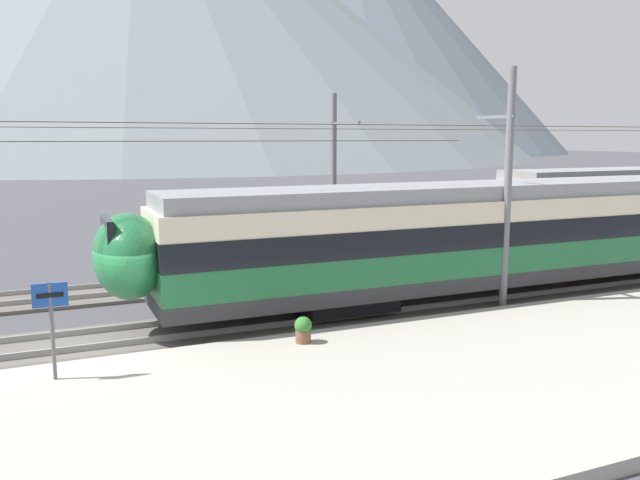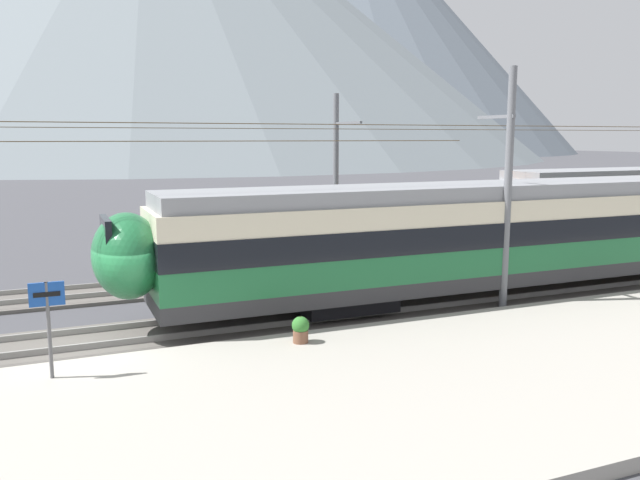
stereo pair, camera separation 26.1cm
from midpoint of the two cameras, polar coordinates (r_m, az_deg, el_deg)
The scene contains 11 objects.
ground_plane at distance 16.96m, azimuth -18.89°, elevation -9.73°, with size 400.00×400.00×0.00m, color #424247.
platform_slab at distance 12.26m, azimuth -16.89°, elevation -16.31°, with size 120.00×8.39×0.29m, color #A39E93.
track_near at distance 17.93m, azimuth -19.18°, elevation -8.49°, with size 120.00×3.00×0.28m.
track_far at distance 23.28m, azimuth -20.26°, elevation -4.57°, with size 120.00×3.00×0.28m.
train_near_platform at distance 23.91m, azimuth 20.13°, elevation 1.06°, with size 30.54×2.95×4.27m.
catenary_mast_mid at distance 20.41m, azimuth 15.64°, elevation 4.63°, with size 40.16×1.72×7.37m.
catenary_mast_far_side at distance 27.18m, azimuth 1.09°, elevation 5.79°, with size 40.16×2.49×7.10m.
platform_sign at distance 14.60m, azimuth -23.05°, elevation -5.60°, with size 0.70×0.08×2.06m.
potted_plant_platform_edge at distance 16.14m, azimuth -1.96°, elevation -7.78°, with size 0.43×0.43×0.66m.
mountain_central_peak at distance 192.70m, azimuth -15.08°, elevation 19.49°, with size 205.31×205.31×82.73m, color slate.
mountain_right_ridge at distance 246.25m, azimuth 0.64°, elevation 18.84°, with size 168.02×168.02×94.78m, color slate.
Camera 1 is at (-1.20, -16.02, 5.31)m, focal length 36.42 mm.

